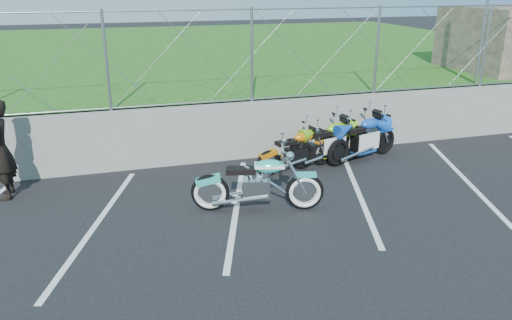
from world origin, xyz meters
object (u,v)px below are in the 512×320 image
object	(u,v)px
cruiser_turquoise	(259,185)
sportbike_green	(330,144)
naked_orange	(297,152)
sportbike_blue	(364,140)
person_standing	(0,150)

from	to	relation	value
cruiser_turquoise	sportbike_green	size ratio (longest dim) A/B	1.17
naked_orange	sportbike_blue	bearing A→B (deg)	-5.03
sportbike_blue	person_standing	world-z (taller)	person_standing
cruiser_turquoise	person_standing	bearing A→B (deg)	171.62
sportbike_green	sportbike_blue	distance (m)	0.82
naked_orange	person_standing	world-z (taller)	person_standing
naked_orange	cruiser_turquoise	bearing A→B (deg)	-141.70
cruiser_turquoise	naked_orange	world-z (taller)	cruiser_turquoise
sportbike_green	person_standing	world-z (taller)	person_standing
person_standing	cruiser_turquoise	bearing A→B (deg)	63.26
cruiser_turquoise	naked_orange	xyz separation A→B (m)	(1.33, 1.64, -0.06)
sportbike_green	sportbike_blue	xyz separation A→B (m)	(0.82, 0.00, 0.02)
cruiser_turquoise	person_standing	xyz separation A→B (m)	(-4.34, 1.86, 0.46)
cruiser_turquoise	sportbike_green	world-z (taller)	cruiser_turquoise
naked_orange	sportbike_green	xyz separation A→B (m)	(0.84, 0.22, 0.03)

